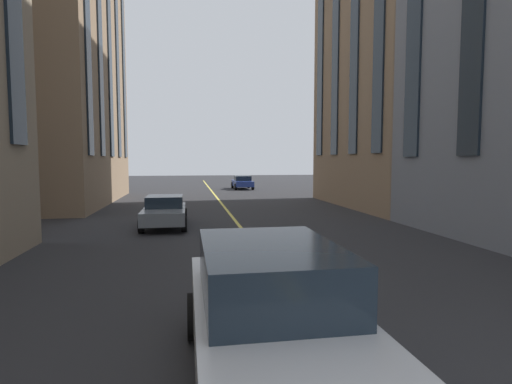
{
  "coord_description": "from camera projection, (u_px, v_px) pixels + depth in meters",
  "views": [
    {
      "loc": [
        0.24,
        2.29,
        2.96
      ],
      "look_at": [
        12.94,
        0.13,
        1.95
      ],
      "focal_mm": 28.36,
      "sensor_mm": 36.0,
      "label": 1
    }
  ],
  "objects": [
    {
      "name": "lane_centre_line",
      "position": [
        235.0,
        220.0,
        20.03
      ],
      "size": [
        80.0,
        0.16,
        0.01
      ],
      "color": "#D8C64C",
      "rests_on": "ground_plane"
    },
    {
      "name": "building_left_near",
      "position": [
        41.0,
        32.0,
        26.92
      ],
      "size": [
        15.9,
        8.7,
        23.04
      ],
      "color": "#846B51",
      "rests_on": "ground_plane"
    },
    {
      "name": "car_silver_parked_a",
      "position": [
        270.0,
        313.0,
        5.28
      ],
      "size": [
        4.7,
        2.14,
        1.88
      ],
      "color": "#B7BABF",
      "rests_on": "ground_plane"
    },
    {
      "name": "building_right_far",
      "position": [
        444.0,
        21.0,
        26.07
      ],
      "size": [
        12.39,
        13.5,
        23.84
      ],
      "color": "#846B51",
      "rests_on": "ground_plane"
    },
    {
      "name": "car_grey_near",
      "position": [
        165.0,
        211.0,
        18.03
      ],
      "size": [
        4.4,
        1.95,
        1.37
      ],
      "color": "slate",
      "rests_on": "ground_plane"
    },
    {
      "name": "car_blue_mid",
      "position": [
        242.0,
        182.0,
        41.63
      ],
      "size": [
        4.4,
        1.95,
        1.37
      ],
      "color": "navy",
      "rests_on": "ground_plane"
    }
  ]
}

